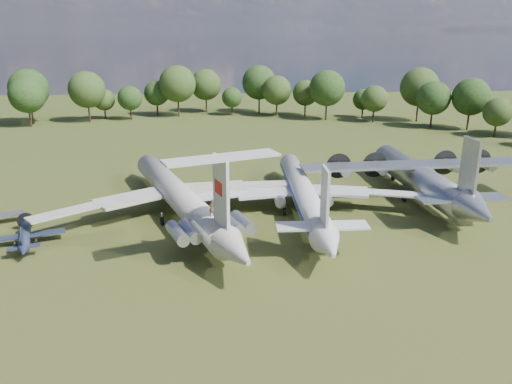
{
  "coord_description": "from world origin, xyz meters",
  "views": [
    {
      "loc": [
        2.75,
        -65.78,
        25.62
      ],
      "look_at": [
        7.58,
        -2.49,
        5.0
      ],
      "focal_mm": 35.0,
      "sensor_mm": 36.0,
      "label": 1
    }
  ],
  "objects_px": {
    "small_prop_west": "(25,238)",
    "il62_airliner": "(178,200)",
    "person_on_il62": "(212,208)",
    "tu104_jet": "(303,197)",
    "an12_transport": "(419,182)"
  },
  "relations": [
    {
      "from": "an12_transport",
      "to": "person_on_il62",
      "type": "distance_m",
      "value": 37.72
    },
    {
      "from": "small_prop_west",
      "to": "an12_transport",
      "type": "bearing_deg",
      "value": -3.87
    },
    {
      "from": "tu104_jet",
      "to": "person_on_il62",
      "type": "bearing_deg",
      "value": -131.7
    },
    {
      "from": "small_prop_west",
      "to": "il62_airliner",
      "type": "bearing_deg",
      "value": 6.77
    },
    {
      "from": "il62_airliner",
      "to": "tu104_jet",
      "type": "distance_m",
      "value": 18.05
    },
    {
      "from": "person_on_il62",
      "to": "tu104_jet",
      "type": "bearing_deg",
      "value": -159.78
    },
    {
      "from": "il62_airliner",
      "to": "small_prop_west",
      "type": "height_order",
      "value": "il62_airliner"
    },
    {
      "from": "il62_airliner",
      "to": "an12_transport",
      "type": "distance_m",
      "value": 37.79
    },
    {
      "from": "an12_transport",
      "to": "person_on_il62",
      "type": "xyz_separation_m",
      "value": [
        -32.44,
        -18.96,
        3.32
      ]
    },
    {
      "from": "il62_airliner",
      "to": "tu104_jet",
      "type": "relative_size",
      "value": 1.1
    },
    {
      "from": "il62_airliner",
      "to": "person_on_il62",
      "type": "bearing_deg",
      "value": -90.0
    },
    {
      "from": "tu104_jet",
      "to": "small_prop_west",
      "type": "bearing_deg",
      "value": -164.55
    },
    {
      "from": "an12_transport",
      "to": "small_prop_west",
      "type": "bearing_deg",
      "value": -168.42
    },
    {
      "from": "il62_airliner",
      "to": "an12_transport",
      "type": "relative_size",
      "value": 1.25
    },
    {
      "from": "il62_airliner",
      "to": "person_on_il62",
      "type": "height_order",
      "value": "person_on_il62"
    }
  ]
}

